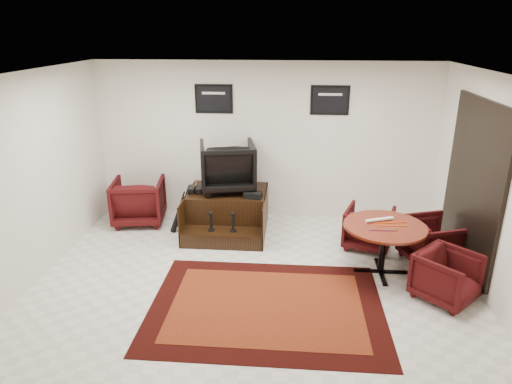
# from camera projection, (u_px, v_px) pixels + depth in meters

# --- Properties ---
(ground) EXTENTS (6.00, 6.00, 0.00)m
(ground) POSITION_uv_depth(u_px,v_px,m) (253.00, 284.00, 6.25)
(ground) COLOR beige
(ground) RESTS_ON ground
(room_shell) EXTENTS (6.02, 5.02, 2.81)m
(room_shell) POSITION_uv_depth(u_px,v_px,m) (286.00, 157.00, 5.73)
(room_shell) COLOR silver
(room_shell) RESTS_ON ground
(area_rug) EXTENTS (2.92, 2.19, 0.01)m
(area_rug) POSITION_uv_depth(u_px,v_px,m) (266.00, 306.00, 5.75)
(area_rug) COLOR black
(area_rug) RESTS_ON ground
(shine_podium) EXTENTS (1.34, 1.38, 0.69)m
(shine_podium) POSITION_uv_depth(u_px,v_px,m) (227.00, 212.00, 7.84)
(shine_podium) COLOR black
(shine_podium) RESTS_ON ground
(shine_chair) EXTENTS (1.05, 1.00, 0.92)m
(shine_chair) POSITION_uv_depth(u_px,v_px,m) (227.00, 164.00, 7.69)
(shine_chair) COLOR black
(shine_chair) RESTS_ON shine_podium
(shoes_pair) EXTENTS (0.23, 0.27, 0.10)m
(shoes_pair) POSITION_uv_depth(u_px,v_px,m) (196.00, 190.00, 7.70)
(shoes_pair) COLOR black
(shoes_pair) RESTS_ON shine_podium
(polish_kit) EXTENTS (0.31, 0.25, 0.10)m
(polish_kit) POSITION_uv_depth(u_px,v_px,m) (253.00, 195.00, 7.45)
(polish_kit) COLOR black
(polish_kit) RESTS_ON shine_podium
(umbrella_black) EXTENTS (0.29, 0.11, 0.78)m
(umbrella_black) POSITION_uv_depth(u_px,v_px,m) (179.00, 211.00, 7.71)
(umbrella_black) COLOR black
(umbrella_black) RESTS_ON ground
(umbrella_hooked) EXTENTS (0.30, 0.11, 0.81)m
(umbrella_hooked) POSITION_uv_depth(u_px,v_px,m) (183.00, 205.00, 7.94)
(umbrella_hooked) COLOR black
(umbrella_hooked) RESTS_ON ground
(armchair_side) EXTENTS (0.97, 0.92, 0.89)m
(armchair_side) POSITION_uv_depth(u_px,v_px,m) (139.00, 199.00, 8.11)
(armchair_side) COLOR black
(armchair_side) RESTS_ON ground
(meeting_table) EXTENTS (1.13, 1.13, 0.74)m
(meeting_table) POSITION_uv_depth(u_px,v_px,m) (385.00, 231.00, 6.33)
(meeting_table) COLOR #4E1B0B
(meeting_table) RESTS_ON ground
(table_chair_back) EXTENTS (0.88, 0.85, 0.72)m
(table_chair_back) POSITION_uv_depth(u_px,v_px,m) (369.00, 226.00, 7.21)
(table_chair_back) COLOR black
(table_chair_back) RESTS_ON ground
(table_chair_window) EXTENTS (0.89, 0.92, 0.76)m
(table_chair_window) POSITION_uv_depth(u_px,v_px,m) (433.00, 239.00, 6.72)
(table_chair_window) COLOR black
(table_chair_window) RESTS_ON ground
(table_chair_corner) EXTENTS (0.95, 0.95, 0.71)m
(table_chair_corner) POSITION_uv_depth(u_px,v_px,m) (448.00, 274.00, 5.80)
(table_chair_corner) COLOR black
(table_chair_corner) RESTS_ON ground
(paper_roll) EXTENTS (0.41, 0.20, 0.05)m
(paper_roll) POSITION_uv_depth(u_px,v_px,m) (380.00, 220.00, 6.43)
(paper_roll) COLOR white
(paper_roll) RESTS_ON meeting_table
(table_clutter) EXTENTS (0.57, 0.34, 0.01)m
(table_clutter) POSITION_uv_depth(u_px,v_px,m) (390.00, 226.00, 6.28)
(table_clutter) COLOR #EF550D
(table_clutter) RESTS_ON meeting_table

